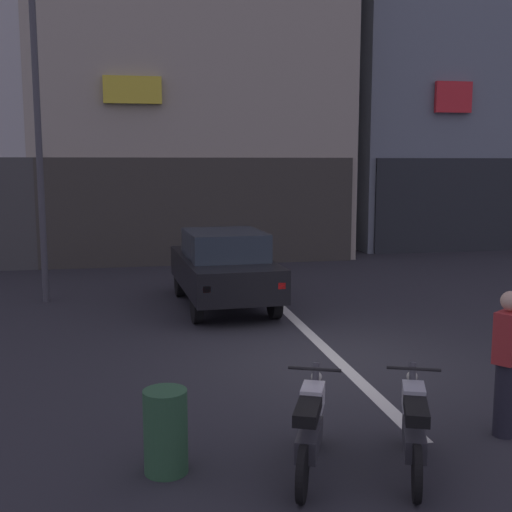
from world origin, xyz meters
TOP-DOWN VIEW (x-y plane):
  - ground_plane at (0.00, 0.00)m, footprint 120.00×120.00m
  - lane_centre_line at (0.00, 6.00)m, footprint 0.20×18.00m
  - car_black_crossing_near at (-1.20, 4.14)m, footprint 1.96×4.18m
  - street_lamp at (-5.00, 5.41)m, footprint 0.36×0.36m
  - motorcycle_white_row_leftmost at (-1.42, -3.37)m, footprint 0.75×1.57m
  - motorcycle_silver_row_left_mid at (-0.41, -3.56)m, footprint 0.73×1.58m
  - person_by_motorcycles at (0.96, -2.97)m, footprint 0.42×0.39m
  - trash_bin at (-2.84, -3.11)m, footprint 0.44×0.44m

SIDE VIEW (x-z plane):
  - ground_plane at x=0.00m, z-range 0.00..0.00m
  - lane_centre_line at x=0.00m, z-range 0.00..0.01m
  - trash_bin at x=-2.84m, z-range 0.00..0.85m
  - motorcycle_white_row_leftmost at x=-1.42m, z-range -0.03..0.95m
  - motorcycle_silver_row_left_mid at x=-0.41m, z-range -0.03..0.95m
  - person_by_motorcycles at x=0.96m, z-range 0.02..1.69m
  - car_black_crossing_near at x=-1.20m, z-range 0.07..1.71m
  - street_lamp at x=-5.00m, z-range 0.75..7.91m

